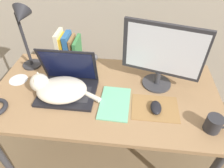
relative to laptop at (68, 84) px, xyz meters
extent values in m
cube|color=#93704C|center=(0.23, 0.02, -0.07)|extent=(1.41, 0.72, 0.03)
cylinder|color=#38383D|center=(-0.43, -0.29, -0.44)|extent=(0.04, 0.04, 0.71)
cylinder|color=#38383D|center=(-0.43, 0.32, -0.44)|extent=(0.04, 0.04, 0.71)
cylinder|color=#38383D|center=(0.88, 0.32, -0.44)|extent=(0.04, 0.04, 0.71)
cube|color=black|center=(0.00, -0.03, -0.04)|extent=(0.34, 0.27, 0.02)
cube|color=#28282D|center=(0.00, -0.04, -0.03)|extent=(0.28, 0.14, 0.00)
cube|color=black|center=(0.00, 0.07, 0.09)|extent=(0.34, 0.08, 0.26)
cube|color=#0F1433|center=(0.00, 0.06, 0.09)|extent=(0.31, 0.07, 0.23)
ellipsoid|color=beige|center=(-0.02, -0.05, 0.00)|extent=(0.33, 0.26, 0.10)
sphere|color=beige|center=(-0.16, -0.03, 0.03)|extent=(0.11, 0.11, 0.11)
cone|color=beige|center=(-0.17, 0.00, 0.07)|extent=(0.04, 0.04, 0.03)
cone|color=beige|center=(-0.16, -0.07, 0.07)|extent=(0.04, 0.04, 0.03)
cylinder|color=beige|center=(0.15, -0.05, -0.03)|extent=(0.14, 0.09, 0.03)
cylinder|color=#333338|center=(0.55, 0.13, -0.05)|extent=(0.18, 0.18, 0.01)
cylinder|color=#333338|center=(0.55, 0.13, 0.00)|extent=(0.04, 0.04, 0.08)
cube|color=#28282D|center=(0.55, 0.13, 0.20)|extent=(0.46, 0.14, 0.32)
cube|color=silver|center=(0.55, 0.11, 0.20)|extent=(0.42, 0.11, 0.28)
cube|color=olive|center=(0.53, -0.09, -0.05)|extent=(0.26, 0.20, 0.00)
ellipsoid|color=black|center=(0.53, -0.10, -0.03)|extent=(0.06, 0.10, 0.03)
cube|color=beige|center=(-0.13, 0.29, 0.07)|extent=(0.03, 0.14, 0.25)
cube|color=gold|center=(-0.10, 0.29, 0.06)|extent=(0.03, 0.12, 0.22)
cube|color=#285B93|center=(-0.06, 0.29, 0.07)|extent=(0.05, 0.13, 0.24)
cube|color=olive|center=(-0.03, 0.29, 0.05)|extent=(0.03, 0.13, 0.21)
cube|color=#387A42|center=(0.00, 0.29, 0.05)|extent=(0.03, 0.16, 0.20)
cylinder|color=#28282D|center=(-0.34, 0.23, -0.04)|extent=(0.13, 0.13, 0.01)
cylinder|color=#28282D|center=(-0.34, 0.23, 0.15)|extent=(0.02, 0.02, 0.38)
cone|color=#28282D|center=(-0.29, 0.19, 0.34)|extent=(0.11, 0.13, 0.14)
cube|color=#6BBC93|center=(0.30, -0.08, -0.05)|extent=(0.18, 0.27, 0.01)
cylinder|color=#232328|center=(0.11, 0.31, -0.04)|extent=(0.02, 0.02, 0.02)
sphere|color=#4C4C51|center=(0.11, 0.31, 0.00)|extent=(0.05, 0.05, 0.05)
cylinder|color=#28282D|center=(0.81, -0.20, -0.01)|extent=(0.08, 0.08, 0.09)
torus|color=#28282D|center=(0.86, -0.20, -0.01)|extent=(0.06, 0.01, 0.06)
cylinder|color=silver|center=(-0.36, 0.06, -0.05)|extent=(0.12, 0.12, 0.00)
camera|label=1|loc=(0.37, -0.88, 0.81)|focal=32.00mm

